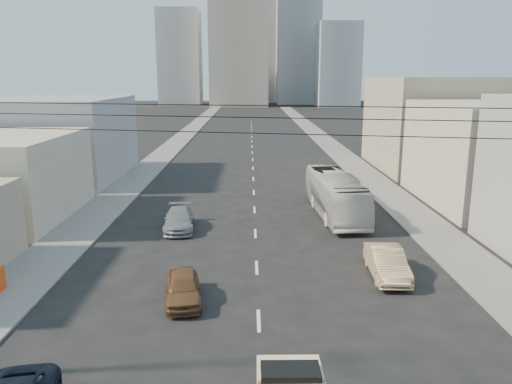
{
  "coord_description": "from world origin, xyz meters",
  "views": [
    {
      "loc": [
        -0.36,
        -11.22,
        10.0
      ],
      "look_at": [
        0.0,
        16.95,
        3.5
      ],
      "focal_mm": 35.0,
      "sensor_mm": 36.0,
      "label": 1
    }
  ],
  "objects_px": {
    "sedan_brown": "(183,288)",
    "sedan_grey": "(179,219)",
    "city_bus": "(335,194)",
    "sedan_tan": "(387,263)"
  },
  "relations": [
    {
      "from": "sedan_brown",
      "to": "sedan_grey",
      "type": "relative_size",
      "value": 0.83
    },
    {
      "from": "city_bus",
      "to": "sedan_brown",
      "type": "height_order",
      "value": "city_bus"
    },
    {
      "from": "city_bus",
      "to": "sedan_grey",
      "type": "bearing_deg",
      "value": -165.57
    },
    {
      "from": "sedan_brown",
      "to": "sedan_grey",
      "type": "height_order",
      "value": "sedan_grey"
    },
    {
      "from": "sedan_tan",
      "to": "sedan_grey",
      "type": "bearing_deg",
      "value": 147.11
    },
    {
      "from": "sedan_tan",
      "to": "sedan_grey",
      "type": "relative_size",
      "value": 0.97
    },
    {
      "from": "sedan_brown",
      "to": "sedan_tan",
      "type": "relative_size",
      "value": 0.85
    },
    {
      "from": "sedan_brown",
      "to": "sedan_tan",
      "type": "xyz_separation_m",
      "value": [
        10.05,
        2.79,
        0.09
      ]
    },
    {
      "from": "city_bus",
      "to": "sedan_grey",
      "type": "height_order",
      "value": "city_bus"
    },
    {
      "from": "sedan_grey",
      "to": "sedan_tan",
      "type": "bearing_deg",
      "value": -40.36
    }
  ]
}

